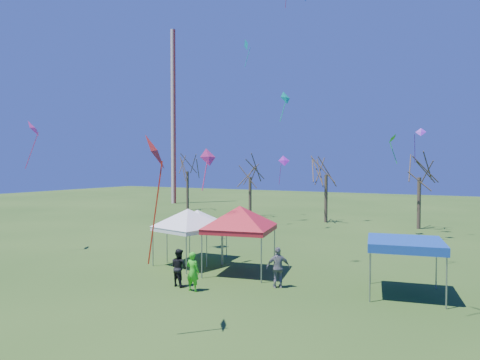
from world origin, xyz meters
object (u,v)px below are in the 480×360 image
at_px(tree_0, 187,157).
at_px(tent_white_mid, 197,213).
at_px(tree_1, 250,163).
at_px(tree_2, 326,157).
at_px(tent_blue, 405,244).
at_px(tent_red, 240,210).
at_px(person_dark, 179,267).
at_px(radio_mast, 173,117).
at_px(person_green, 193,271).
at_px(tent_white_west, 188,213).
at_px(person_grey, 278,267).
at_px(tree_3, 420,159).

height_order(tree_0, tent_white_mid, tree_0).
xyz_separation_m(tree_1, tree_2, (8.40, -0.27, 0.50)).
relative_size(tree_2, tent_blue, 2.31).
relative_size(tent_red, person_dark, 2.59).
distance_m(radio_mast, person_dark, 44.66).
height_order(tree_1, tent_red, tree_1).
bearing_deg(tent_blue, tree_2, 115.13).
height_order(tent_red, tent_blue, tent_red).
relative_size(tent_blue, person_green, 2.04).
xyz_separation_m(tent_red, person_green, (-0.33, -3.76, -2.37)).
xyz_separation_m(tree_1, person_green, (10.01, -25.19, -4.92)).
xyz_separation_m(tent_blue, person_dark, (-9.30, -3.46, -1.33)).
height_order(tent_white_west, person_dark, tent_white_west).
bearing_deg(tent_white_mid, tent_red, -21.91).
xyz_separation_m(tree_2, person_dark, (0.61, -24.58, -5.43)).
xyz_separation_m(tree_0, tent_white_mid, (16.83, -22.73, -3.75)).
distance_m(tree_0, tree_1, 10.47).
relative_size(tree_1, tent_blue, 2.13).
bearing_deg(tree_2, tree_1, 178.15).
bearing_deg(person_green, person_grey, -143.46).
distance_m(tree_1, tent_white_west, 22.64).
height_order(tree_2, person_dark, tree_2).
bearing_deg(tree_3, tree_1, 177.94).
bearing_deg(tent_white_mid, person_grey, -24.70).
xyz_separation_m(tent_white_mid, person_grey, (6.36, -2.93, -1.82)).
distance_m(tree_2, tree_3, 8.41).
distance_m(tree_0, person_dark, 34.02).
bearing_deg(person_grey, tree_2, -107.34).
height_order(tree_0, person_green, tree_0).
height_order(tree_0, person_dark, tree_0).
distance_m(radio_mast, tree_0, 11.45).
bearing_deg(tent_blue, tree_3, 94.15).
distance_m(radio_mast, tree_1, 20.72).
relative_size(tree_0, tree_2, 1.03).
relative_size(tree_1, tent_white_mid, 1.97).
distance_m(tree_2, tent_white_west, 21.37).
distance_m(tree_3, person_grey, 23.20).
height_order(radio_mast, person_grey, radio_mast).
distance_m(tree_2, tent_red, 21.47).
distance_m(tree_3, tent_white_mid, 22.09).
relative_size(tree_0, tree_3, 1.07).
xyz_separation_m(tree_1, person_dark, (9.01, -24.85, -4.93)).
height_order(tree_1, person_green, tree_1).
xyz_separation_m(tree_1, tent_white_west, (7.02, -21.33, -2.86)).
bearing_deg(tree_3, tree_2, 177.73).
bearing_deg(tree_0, tree_3, -7.08).
distance_m(tent_white_mid, person_green, 6.41).
height_order(tree_0, tent_blue, tree_0).
relative_size(tree_1, tent_white_west, 1.88).
relative_size(radio_mast, person_green, 14.41).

